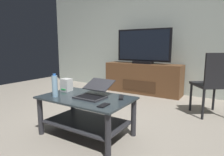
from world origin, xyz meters
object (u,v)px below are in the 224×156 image
at_px(dining_chair, 214,81).
at_px(tv_remote, 121,97).
at_px(television, 143,47).
at_px(coffee_table, 86,109).
at_px(media_cabinet, 143,78).
at_px(cell_phone, 104,105).
at_px(router_box, 66,85).
at_px(laptop, 94,92).
at_px(water_bottle_near, 55,86).

height_order(dining_chair, tv_remote, dining_chair).
relative_size(television, dining_chair, 1.28).
relative_size(coffee_table, media_cabinet, 0.62).
bearing_deg(cell_phone, tv_remote, 84.22).
bearing_deg(television, router_box, -93.85).
distance_m(router_box, cell_phone, 0.81).
xyz_separation_m(media_cabinet, router_box, (-0.14, -2.16, 0.21)).
bearing_deg(tv_remote, router_box, 157.58).
xyz_separation_m(media_cabinet, dining_chair, (1.44, -0.82, 0.20)).
relative_size(media_cabinet, dining_chair, 1.78).
bearing_deg(media_cabinet, dining_chair, -29.68).
distance_m(media_cabinet, laptop, 2.25).
relative_size(coffee_table, water_bottle_near, 3.93).
distance_m(television, cell_phone, 2.54).
relative_size(television, cell_phone, 8.55).
bearing_deg(coffee_table, dining_chair, 50.78).
height_order(television, cell_phone, television).
distance_m(dining_chair, router_box, 2.07).
relative_size(dining_chair, water_bottle_near, 3.55).
xyz_separation_m(laptop, water_bottle_near, (-0.38, -0.23, 0.07)).
bearing_deg(laptop, tv_remote, 20.25).
bearing_deg(tv_remote, coffee_table, 176.71).
bearing_deg(dining_chair, router_box, -139.81).
height_order(media_cabinet, cell_phone, media_cabinet).
bearing_deg(laptop, router_box, 173.69).
bearing_deg(laptop, dining_chair, 51.60).
bearing_deg(router_box, water_bottle_near, -69.96).
bearing_deg(media_cabinet, laptop, -81.33).
bearing_deg(media_cabinet, cell_phone, -75.69).
bearing_deg(water_bottle_near, tv_remote, 26.51).
bearing_deg(cell_phone, television, 101.19).
bearing_deg(dining_chair, coffee_table, -129.22).
xyz_separation_m(dining_chair, router_box, (-1.58, -1.34, 0.01)).
relative_size(media_cabinet, tv_remote, 10.43).
bearing_deg(water_bottle_near, cell_phone, 0.90).
bearing_deg(water_bottle_near, router_box, 110.04).
xyz_separation_m(television, router_box, (-0.14, -2.14, -0.47)).
bearing_deg(tv_remote, laptop, 173.69).
bearing_deg(television, laptop, -81.25).
xyz_separation_m(media_cabinet, tv_remote, (0.63, -2.10, 0.14)).
bearing_deg(router_box, laptop, -6.31).
height_order(water_bottle_near, tv_remote, water_bottle_near).
bearing_deg(media_cabinet, coffee_table, -83.34).
height_order(water_bottle_near, cell_phone, water_bottle_near).
bearing_deg(router_box, cell_phone, -19.49).
bearing_deg(television, coffee_table, -83.27).
bearing_deg(router_box, coffee_table, -14.13).
distance_m(cell_phone, tv_remote, 0.33).
xyz_separation_m(television, laptop, (0.34, -2.19, -0.49)).
height_order(television, laptop, television).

